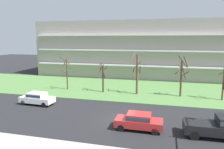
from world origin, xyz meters
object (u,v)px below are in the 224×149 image
tree_far_left (67,72)px  tree_right (182,76)px  tree_center (137,73)px  sedan_white_center_right (37,98)px  tree_left (103,76)px  sedan_red_center_left (139,121)px  pickup_black_near_left (220,127)px

tree_far_left → tree_right: bearing=0.4°
tree_center → sedan_white_center_right: 14.59m
tree_left → tree_center: bearing=0.5°
tree_far_left → sedan_white_center_right: 8.54m
tree_right → sedan_white_center_right: size_ratio=1.37×
tree_center → sedan_white_center_right: (-11.81, -8.20, -2.45)m
tree_right → sedan_red_center_left: bearing=-109.5°
tree_center → pickup_black_near_left: tree_center is taller
tree_far_left → tree_center: tree_center is taller
tree_far_left → pickup_black_near_left: tree_far_left is taller
tree_left → sedan_red_center_left: bearing=-60.0°
sedan_white_center_right → tree_far_left: bearing=-88.4°
tree_center → sedan_white_center_right: tree_center is taller
tree_far_left → sedan_red_center_left: tree_far_left is taller
tree_far_left → tree_left: size_ratio=1.20×
tree_left → sedan_red_center_left: tree_left is taller
pickup_black_near_left → sedan_white_center_right: (-20.65, 4.49, -0.14)m
tree_left → sedan_red_center_left: 14.72m
tree_left → pickup_black_near_left: 19.10m
tree_left → tree_right: size_ratio=0.77×
tree_left → tree_right: (11.87, 0.23, 0.53)m
tree_left → sedan_white_center_right: tree_left is taller
tree_left → tree_center: 5.44m
pickup_black_near_left → sedan_red_center_left: size_ratio=1.24×
tree_far_left → pickup_black_near_left: size_ratio=1.04×
tree_far_left → sedan_white_center_right: (-0.20, -8.28, -2.08)m
pickup_black_near_left → tree_far_left: bearing=146.2°
tree_left → sedan_white_center_right: 10.52m
pickup_black_near_left → sedan_red_center_left: 6.90m
sedan_red_center_left → tree_left: bearing=120.4°
tree_right → sedan_red_center_left: tree_right is taller
sedan_white_center_right → tree_center: bearing=-142.2°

